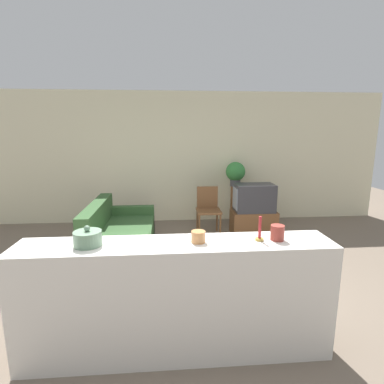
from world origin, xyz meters
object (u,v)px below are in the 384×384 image
television (254,198)px  wooden_chair (208,208)px  potted_plant (235,173)px  couch (119,235)px  decorative_bowl (88,238)px

television → wooden_chair: bearing=173.1°
wooden_chair → potted_plant: potted_plant is taller
wooden_chair → potted_plant: 1.04m
television → potted_plant: 0.81m
couch → wooden_chair: size_ratio=1.89×
decorative_bowl → television: bearing=53.1°
television → couch: bearing=-164.8°
television → wooden_chair: (-0.84, 0.10, -0.19)m
wooden_chair → decorative_bowl: decorative_bowl is taller
wooden_chair → decorative_bowl: size_ratio=3.99×
couch → potted_plant: 2.67m
television → wooden_chair: size_ratio=0.82×
potted_plant → decorative_bowl: bearing=-118.9°
television → potted_plant: size_ratio=1.47×
television → decorative_bowl: 3.72m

